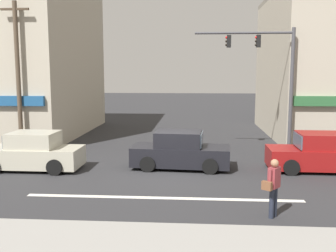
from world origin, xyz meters
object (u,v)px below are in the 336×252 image
(utility_pole_far_right, at_px, (326,64))
(sedan_approaching_near, at_px, (180,152))
(traffic_light_mast, at_px, (272,69))
(pedestrian_foreground_with_bag, at_px, (273,185))
(utility_pole_near_left, at_px, (18,75))
(sedan_crossing_center, at_px, (32,153))
(sedan_waiting_far, at_px, (319,154))

(utility_pole_far_right, height_order, sedan_approaching_near, utility_pole_far_right)
(utility_pole_far_right, relative_size, sedan_approaching_near, 2.06)
(utility_pole_far_right, bearing_deg, traffic_light_mast, -136.10)
(pedestrian_foreground_with_bag, bearing_deg, utility_pole_near_left, 142.97)
(traffic_light_mast, distance_m, sedan_approaching_near, 6.63)
(sedan_approaching_near, xyz_separation_m, sedan_crossing_center, (-6.15, -0.68, 0.00))
(sedan_approaching_near, distance_m, pedestrian_foreground_with_bag, 6.23)
(sedan_approaching_near, relative_size, pedestrian_foreground_with_bag, 2.52)
(sedan_waiting_far, bearing_deg, traffic_light_mast, 110.19)
(utility_pole_far_right, relative_size, sedan_waiting_far, 2.11)
(utility_pole_near_left, bearing_deg, utility_pole_far_right, 15.30)
(utility_pole_far_right, relative_size, sedan_crossing_center, 2.11)
(utility_pole_far_right, xyz_separation_m, sedan_approaching_near, (-8.11, -7.19, -3.78))
(traffic_light_mast, distance_m, sedan_crossing_center, 11.87)
(sedan_waiting_far, bearing_deg, utility_pole_near_left, 168.58)
(sedan_waiting_far, xyz_separation_m, sedan_crossing_center, (-11.87, -0.61, 0.00))
(traffic_light_mast, height_order, sedan_crossing_center, traffic_light_mast)
(sedan_approaching_near, xyz_separation_m, pedestrian_foreground_with_bag, (2.80, -5.56, 0.24))
(utility_pole_far_right, distance_m, pedestrian_foreground_with_bag, 14.25)
(sedan_waiting_far, xyz_separation_m, pedestrian_foreground_with_bag, (-2.91, -5.48, 0.24))
(utility_pole_far_right, xyz_separation_m, pedestrian_foreground_with_bag, (-5.31, -12.74, -3.54))
(sedan_waiting_far, distance_m, sedan_crossing_center, 11.88)
(sedan_approaching_near, bearing_deg, traffic_light_mast, 39.37)
(utility_pole_near_left, height_order, utility_pole_far_right, utility_pole_far_right)
(utility_pole_near_left, xyz_separation_m, traffic_light_mast, (12.55, 0.86, 0.29))
(sedan_approaching_near, height_order, pedestrian_foreground_with_bag, pedestrian_foreground_with_bag)
(sedan_waiting_far, bearing_deg, sedan_crossing_center, -177.08)
(utility_pole_far_right, xyz_separation_m, traffic_light_mast, (-3.74, -3.60, -0.32))
(utility_pole_near_left, distance_m, sedan_approaching_near, 9.19)
(pedestrian_foreground_with_bag, bearing_deg, sedan_crossing_center, 151.44)
(sedan_approaching_near, xyz_separation_m, sedan_waiting_far, (5.72, -0.08, 0.00))
(sedan_crossing_center, relative_size, pedestrian_foreground_with_bag, 2.47)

